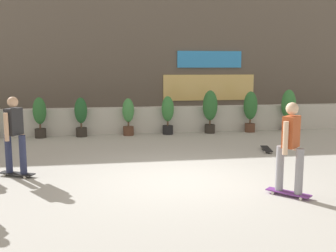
% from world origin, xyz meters
% --- Properties ---
extents(ground_plane, '(48.00, 48.00, 0.00)m').
position_xyz_m(ground_plane, '(0.00, 0.00, 0.00)').
color(ground_plane, '#B2AFA8').
extents(planter_wall, '(18.00, 0.40, 0.90)m').
position_xyz_m(planter_wall, '(0.00, 6.00, 0.45)').
color(planter_wall, beige).
rests_on(planter_wall, ground).
extents(building_backdrop, '(20.00, 2.08, 6.50)m').
position_xyz_m(building_backdrop, '(0.00, 10.00, 3.25)').
color(building_backdrop, '#60564C').
rests_on(building_backdrop, ground).
extents(potted_plant_1, '(0.43, 0.43, 1.33)m').
position_xyz_m(potted_plant_1, '(-3.55, 5.55, 0.74)').
color(potted_plant_1, '#2D2823').
rests_on(potted_plant_1, ground).
extents(potted_plant_2, '(0.41, 0.41, 1.30)m').
position_xyz_m(potted_plant_2, '(-2.24, 5.55, 0.72)').
color(potted_plant_2, '#2D2823').
rests_on(potted_plant_2, ground).
extents(potted_plant_3, '(0.39, 0.39, 1.25)m').
position_xyz_m(potted_plant_3, '(-0.69, 5.55, 0.68)').
color(potted_plant_3, brown).
rests_on(potted_plant_3, ground).
extents(potted_plant_4, '(0.42, 0.42, 1.31)m').
position_xyz_m(potted_plant_4, '(0.66, 5.55, 0.73)').
color(potted_plant_4, black).
rests_on(potted_plant_4, ground).
extents(potted_plant_5, '(0.51, 0.51, 1.49)m').
position_xyz_m(potted_plant_5, '(2.15, 5.55, 0.86)').
color(potted_plant_5, '#2D2823').
rests_on(potted_plant_5, ground).
extents(potted_plant_6, '(0.48, 0.48, 1.44)m').
position_xyz_m(potted_plant_6, '(3.61, 5.55, 0.83)').
color(potted_plant_6, brown).
rests_on(potted_plant_6, ground).
extents(potted_plant_7, '(0.51, 0.51, 1.49)m').
position_xyz_m(potted_plant_7, '(5.04, 5.55, 0.86)').
color(potted_plant_7, brown).
rests_on(potted_plant_7, ground).
extents(skater_far_right, '(0.68, 0.73, 1.70)m').
position_xyz_m(skater_far_right, '(1.73, -1.34, 0.94)').
color(skater_far_right, '#72338C').
rests_on(skater_far_right, ground).
extents(skater_foreground, '(0.80, 0.54, 1.70)m').
position_xyz_m(skater_foreground, '(-3.37, 0.81, 0.94)').
color(skater_foreground, black).
rests_on(skater_foreground, ground).
extents(skateboard_near_camera, '(0.37, 0.82, 0.08)m').
position_xyz_m(skateboard_near_camera, '(2.90, 2.40, 0.06)').
color(skateboard_near_camera, black).
rests_on(skateboard_near_camera, ground).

